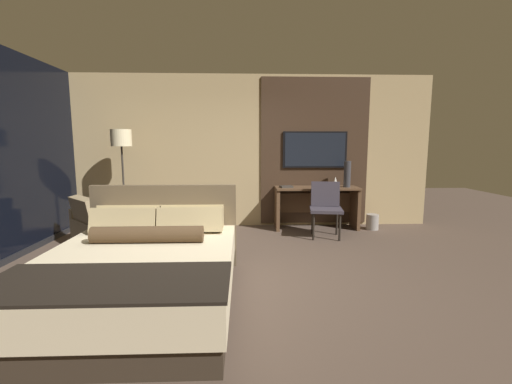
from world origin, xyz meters
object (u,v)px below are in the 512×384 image
(vase_short, at_px, (335,182))
(book, at_px, (286,187))
(desk, at_px, (316,201))
(floor_lamp, at_px, (122,146))
(waste_bin, at_px, (372,222))
(vase_tall, at_px, (347,174))
(desk_chair, at_px, (326,204))
(tv, at_px, (315,150))
(armchair_by_window, at_px, (106,227))
(bed, at_px, (142,270))

(vase_short, distance_m, book, 0.91)
(desk, bearing_deg, floor_lamp, -175.81)
(desk, height_order, waste_bin, desk)
(waste_bin, bearing_deg, vase_tall, 169.16)
(desk_chair, bearing_deg, waste_bin, 31.34)
(desk, distance_m, tv, 0.95)
(armchair_by_window, bearing_deg, desk_chair, -130.03)
(armchair_by_window, relative_size, waste_bin, 4.28)
(floor_lamp, height_order, vase_short, floor_lamp)
(tv, bearing_deg, vase_tall, -26.27)
(tv, bearing_deg, book, -152.84)
(desk, relative_size, floor_lamp, 0.84)
(armchair_by_window, bearing_deg, tv, -117.98)
(desk_chair, distance_m, armchair_by_window, 3.55)
(waste_bin, bearing_deg, bed, -140.20)
(tv, distance_m, book, 0.91)
(desk, distance_m, waste_bin, 1.08)
(vase_tall, bearing_deg, floor_lamp, -177.28)
(tv, bearing_deg, armchair_by_window, -163.23)
(desk, xyz_separation_m, desk_chair, (0.04, -0.55, 0.04))
(desk_chair, bearing_deg, bed, -126.16)
(book, relative_size, waste_bin, 0.89)
(armchair_by_window, height_order, vase_tall, vase_tall)
(book, bearing_deg, desk_chair, -37.91)
(bed, height_order, desk, bed)
(desk, distance_m, vase_tall, 0.74)
(bed, relative_size, tv, 1.87)
(vase_tall, bearing_deg, vase_short, 162.10)
(vase_tall, bearing_deg, desk_chair, -135.42)
(floor_lamp, distance_m, vase_tall, 3.96)
(waste_bin, bearing_deg, book, 177.50)
(tv, height_order, book, tv)
(armchair_by_window, distance_m, floor_lamp, 1.39)
(vase_tall, distance_m, waste_bin, 0.99)
(tv, xyz_separation_m, floor_lamp, (-3.38, -0.45, 0.06))
(desk, distance_m, desk_chair, 0.56)
(vase_tall, bearing_deg, desk, 173.54)
(desk_chair, bearing_deg, book, 150.81)
(floor_lamp, xyz_separation_m, waste_bin, (4.39, 0.10, -1.36))
(armchair_by_window, distance_m, vase_short, 3.97)
(bed, xyz_separation_m, vase_short, (2.66, 2.92, 0.54))
(desk_chair, xyz_separation_m, floor_lamp, (-3.42, 0.30, 0.95))
(vase_short, bearing_deg, floor_lamp, -176.16)
(desk, height_order, book, book)
(desk_chair, distance_m, book, 0.80)
(waste_bin, bearing_deg, desk_chair, -157.39)
(armchair_by_window, bearing_deg, bed, 164.59)
(bed, xyz_separation_m, tv, (2.32, 3.12, 1.12))
(vase_short, bearing_deg, book, -174.69)
(armchair_by_window, xyz_separation_m, vase_tall, (4.02, 0.78, 0.75))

